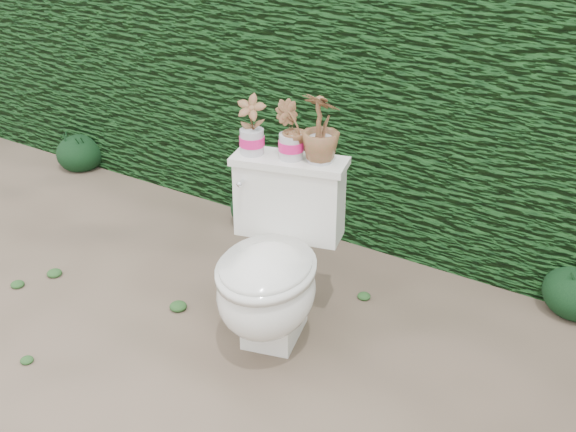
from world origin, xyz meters
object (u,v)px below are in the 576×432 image
Objects in this scene: toilet at (273,269)px; potted_plant_center at (291,132)px; potted_plant_left at (252,127)px; potted_plant_right at (321,129)px.

potted_plant_center reaches higher than toilet.
potted_plant_left is 0.85× the size of potted_plant_right.
potted_plant_right reaches higher than toilet.
potted_plant_left is at bearing 125.39° from toilet.
potted_plant_left is 0.18m from potted_plant_center.
potted_plant_right is at bearing -4.68° from potted_plant_left.
potted_plant_right is (0.12, 0.03, 0.03)m from potted_plant_center.
potted_plant_center is at bearing -4.68° from potted_plant_left.
potted_plant_center is at bearing 88.27° from toilet.
potted_plant_left is at bearing -14.38° from potted_plant_center.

